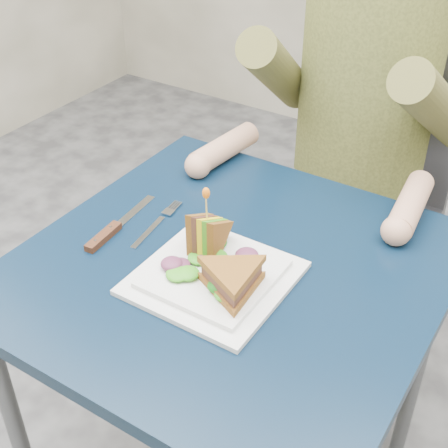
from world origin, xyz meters
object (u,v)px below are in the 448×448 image
Objects in this scene: sandwich_flat at (232,279)px; table at (230,296)px; diner at (368,67)px; plate at (214,276)px; knife at (109,232)px; chair at (365,182)px; sandwich_upright at (207,236)px; fork at (156,225)px.

table is at bearing 123.78° from sandwich_flat.
diner is 0.68m from plate.
diner reaches higher than knife.
chair is (0.00, 0.72, -0.11)m from table.
plate is (-0.00, -0.06, 0.09)m from table.
knife is at bearing -168.65° from table.
diner is at bearing 69.03° from knife.
sandwich_upright is at bearing -165.94° from table.
chair is 0.83m from sandwich_flat.
chair is 0.83m from knife.
sandwich_flat is at bearing -22.51° from fork.
sandwich_flat reaches higher than knife.
sandwich_flat reaches higher than table.
diner is at bearing 71.80° from fork.
diner is at bearing 94.53° from sandwich_flat.
fork is at bearing 157.49° from sandwich_flat.
diner is 3.36× the size of knife.
knife is (-0.25, -0.05, 0.09)m from table.
sandwich_flat is 0.31m from knife.
sandwich_flat is at bearing -24.44° from plate.
diner is (-0.00, 0.60, 0.26)m from table.
table is at bearing -90.00° from chair.
chair is 0.80m from plate.
knife reaches higher than table.
diner reaches higher than sandwich_flat.
plate is at bearing -21.95° from fork.
sandwich_flat is 1.02× the size of fork.
sandwich_upright is (-0.04, -0.73, 0.24)m from chair.
chair reaches higher than knife.
knife is at bearing -108.12° from chair.
fork is 0.81× the size of knife.
chair is at bearing 74.59° from fork.
diner reaches higher than table.
fork is at bearing 167.73° from sandwich_upright.
table is 3.38× the size of knife.
diner is 4.15× the size of fork.
plate is 0.08m from sandwich_upright.
table is 5.78× the size of sandwich_upright.
chair is 5.06× the size of sandwich_flat.
knife is (-0.21, -0.04, -0.05)m from sandwich_upright.
sandwich_flat is (0.06, -0.03, 0.04)m from plate.
diner is 0.70m from sandwich_flat.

